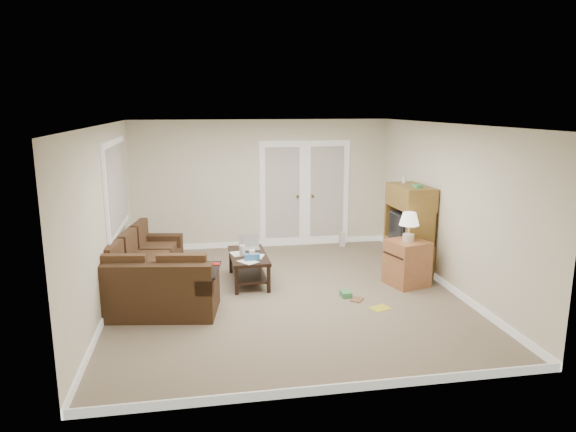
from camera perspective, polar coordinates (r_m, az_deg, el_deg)
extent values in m
plane|color=gray|center=(7.74, -0.29, -8.69)|extent=(5.50, 5.50, 0.00)
cube|color=silver|center=(7.24, -0.31, 10.14)|extent=(5.00, 5.50, 0.02)
cube|color=#ECE6CD|center=(7.40, -19.75, -0.30)|extent=(0.02, 5.50, 2.50)
cube|color=#ECE6CD|center=(8.18, 17.25, 1.00)|extent=(0.02, 5.50, 2.50)
cube|color=#ECE6CD|center=(10.07, -2.92, 3.55)|extent=(5.00, 0.02, 2.50)
cube|color=#ECE6CD|center=(4.79, 5.23, -6.22)|extent=(5.00, 0.02, 2.50)
cube|color=white|center=(10.13, -0.64, 2.33)|extent=(0.90, 0.04, 2.13)
cube|color=white|center=(10.31, 4.31, 2.47)|extent=(0.90, 0.04, 2.13)
cube|color=silver|center=(10.10, -0.61, 2.58)|extent=(0.68, 0.02, 1.80)
cube|color=silver|center=(10.28, 4.35, 2.72)|extent=(0.68, 0.02, 1.80)
cube|color=white|center=(8.32, -18.56, 3.19)|extent=(0.04, 1.92, 1.42)
cube|color=silver|center=(8.31, -18.39, 3.20)|extent=(0.02, 1.74, 1.24)
cube|color=#3C2817|center=(8.32, -15.64, -6.26)|extent=(1.14, 2.21, 0.39)
cube|color=#3C2817|center=(8.29, -17.82, -3.64)|extent=(0.54, 2.12, 0.39)
cube|color=#3C2817|center=(9.11, -14.28, -2.64)|extent=(0.85, 0.35, 0.20)
cube|color=#4F341F|center=(8.22, -15.24, -4.63)|extent=(0.86, 2.08, 0.11)
cube|color=#3C2817|center=(7.25, -14.52, -8.94)|extent=(1.76, 1.07, 0.39)
cube|color=#3C2817|center=(6.85, -15.28, -6.79)|extent=(1.67, 0.47, 0.39)
cube|color=#3C2817|center=(7.02, -8.92, -6.85)|extent=(0.35, 0.85, 0.20)
cube|color=#4F341F|center=(7.24, -14.49, -6.90)|extent=(1.63, 0.79, 0.11)
cube|color=black|center=(6.98, -8.95, -5.96)|extent=(0.40, 0.77, 0.03)
cube|color=#AB1512|center=(7.17, -8.74, -5.32)|extent=(0.31, 0.15, 0.02)
cube|color=black|center=(8.14, -4.42, -4.43)|extent=(0.58, 1.14, 0.05)
cube|color=black|center=(8.23, -4.39, -6.31)|extent=(0.50, 1.06, 0.03)
cylinder|color=silver|center=(8.05, -5.12, -3.83)|extent=(0.09, 0.09, 0.16)
cylinder|color=#AB1512|center=(8.01, -5.14, -2.77)|extent=(0.01, 0.01, 0.14)
cube|color=#346CA9|center=(7.83, -4.02, -4.55)|extent=(0.23, 0.13, 0.09)
cube|color=white|center=(8.03, -4.34, -4.45)|extent=(0.38, 0.62, 0.00)
cube|color=brown|center=(8.87, 13.15, -4.39)|extent=(0.54, 0.94, 0.56)
cube|color=brown|center=(8.64, 13.48, 2.10)|extent=(0.54, 0.94, 0.37)
cube|color=black|center=(8.73, 13.20, -1.19)|extent=(0.46, 0.57, 0.46)
cube|color=black|center=(8.64, 11.84, -1.15)|extent=(0.02, 0.48, 0.37)
cube|color=#408C4E|center=(8.40, 14.21, 3.26)|extent=(0.12, 0.17, 0.06)
cylinder|color=silver|center=(8.85, 12.79, 3.95)|extent=(0.06, 0.06, 0.11)
cube|color=#A7663D|center=(8.25, 13.09, -5.09)|extent=(0.67, 0.67, 0.71)
cylinder|color=beige|center=(8.14, 13.23, -2.33)|extent=(0.17, 0.17, 0.11)
cylinder|color=beige|center=(8.10, 13.28, -1.44)|extent=(0.03, 0.03, 0.15)
cone|color=silver|center=(8.07, 13.33, -0.31)|extent=(0.31, 0.31, 0.20)
cube|color=silver|center=(10.31, 6.07, -2.57)|extent=(0.14, 0.12, 0.29)
cube|color=gold|center=(7.35, 10.23, -10.03)|extent=(0.32, 0.28, 0.01)
cube|color=#408C4E|center=(7.70, 6.45, -8.59)|extent=(0.15, 0.20, 0.08)
imported|color=brown|center=(7.61, 7.16, -9.11)|extent=(0.24, 0.25, 0.02)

